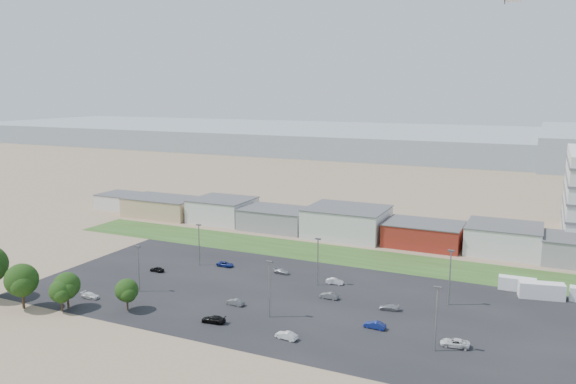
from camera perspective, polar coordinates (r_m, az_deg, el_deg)
The scene contains 29 objects.
ground at distance 98.38m, azimuth -4.57°, elevation -14.40°, with size 700.00×700.00×0.00m, color #836C53.
parking_lot at distance 112.99m, azimuth 2.77°, elevation -11.03°, with size 120.00×50.00×0.01m, color black.
grass_strip at distance 143.03m, azimuth 5.77°, elevation -6.44°, with size 160.00×16.00×0.02m, color #2E491B.
hills_backdrop at distance 394.36m, azimuth 24.19°, elevation 4.06°, with size 700.00×200.00×9.00m, color gray, non-canonical shape.
building_row at distance 165.02m, azimuth 2.38°, elevation -2.70°, with size 170.00×20.00×8.00m, color silver, non-canonical shape.
box_trailer_a at distance 127.50m, azimuth 22.26°, elevation -8.64°, with size 7.35×2.30×2.76m, color silver, non-canonical shape.
box_trailer_b at distance 124.69m, azimuth 24.35°, elevation -9.10°, with size 8.60×2.69×3.23m, color silver, non-canonical shape.
tree_left at distance 118.97m, azimuth -25.42°, elevation -8.39°, with size 6.65×6.65×9.98m, color black, non-canonical shape.
tree_mid at distance 116.02m, azimuth -21.53°, elevation -9.07°, with size 5.36×5.36×8.03m, color black, non-canonical shape.
tree_right at distance 115.13m, azimuth -22.06°, elevation -9.54°, with size 4.64×4.64×6.96m, color black, non-canonical shape.
tree_near at distance 111.51m, azimuth -16.05°, elevation -9.80°, with size 4.68×4.68×7.02m, color black, non-canonical shape.
lightpole_front_l at distance 120.45m, azimuth -14.94°, elevation -7.55°, with size 1.15×0.48×9.74m, color slate, non-canonical shape.
lightpole_front_m at distance 103.69m, azimuth -1.90°, elevation -9.86°, with size 1.26×0.52×10.70m, color slate, non-canonical shape.
lightpole_front_r at distance 93.93m, azimuth 14.82°, elevation -12.38°, with size 1.27×0.53×10.76m, color slate, non-canonical shape.
lightpole_back_l at distance 135.16m, azimuth -9.01°, elevation -5.33°, with size 1.17×0.49×9.95m, color slate, non-canonical shape.
lightpole_back_m at distance 120.23m, azimuth 3.05°, elevation -7.10°, with size 1.21×0.50×10.30m, color slate, non-canonical shape.
lightpole_back_r at distance 113.58m, azimuth 16.12°, elevation -8.37°, with size 1.29×0.54×10.99m, color slate, non-canonical shape.
parked_car_0 at distance 98.13m, azimuth 16.59°, elevation -14.47°, with size 2.17×4.71×1.31m, color silver.
parked_car_1 at distance 101.89m, azimuth 8.80°, elevation -13.20°, with size 1.36×3.89×1.28m, color navy.
parked_car_3 at distance 103.85m, azimuth -7.58°, elevation -12.70°, with size 1.81×4.46×1.30m, color black.
parked_car_4 at distance 111.28m, azimuth -5.38°, elevation -11.07°, with size 1.28×3.66×1.21m, color #595B5E.
parked_car_5 at distance 133.41m, azimuth -13.17°, elevation -7.65°, with size 1.39×3.44×1.17m, color black.
parked_car_6 at distance 128.64m, azimuth -0.66°, elevation -8.06°, with size 1.57×3.87×1.12m, color #A5A5AA.
parked_car_7 at distance 114.28m, azimuth 4.19°, elevation -10.45°, with size 1.34×3.85×1.27m, color #595B5E.
parked_car_9 at distance 134.45m, azimuth -6.40°, elevation -7.30°, with size 1.90×4.12×1.15m, color navy.
parked_car_10 at distance 120.85m, azimuth -19.45°, elevation -9.89°, with size 1.63×4.00×1.16m, color silver.
parked_car_11 at distance 122.47m, azimuth 4.77°, elevation -9.03°, with size 1.31×3.75×1.23m, color silver.
parked_car_12 at distance 110.20m, azimuth 10.21°, elevation -11.44°, with size 1.56×3.85×1.12m, color #A5A5AA.
parked_car_13 at distance 96.85m, azimuth -0.17°, elevation -14.37°, with size 1.36×3.91×1.29m, color silver.
Camera 1 is at (44.37, -77.64, 41.01)m, focal length 35.00 mm.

